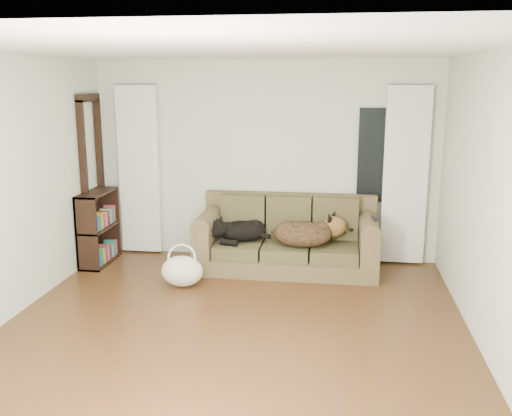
# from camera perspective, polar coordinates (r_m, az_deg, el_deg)

# --- Properties ---
(floor) EXTENTS (5.00, 5.00, 0.00)m
(floor) POSITION_cam_1_polar(r_m,az_deg,el_deg) (5.50, -2.57, -12.52)
(floor) COLOR #472D13
(floor) RESTS_ON ground
(ceiling) EXTENTS (5.00, 5.00, 0.00)m
(ceiling) POSITION_cam_1_polar(r_m,az_deg,el_deg) (4.98, -2.88, 15.65)
(ceiling) COLOR white
(ceiling) RESTS_ON ground
(wall_back) EXTENTS (4.50, 0.04, 2.60)m
(wall_back) POSITION_cam_1_polar(r_m,az_deg,el_deg) (7.52, 0.90, 4.74)
(wall_back) COLOR beige
(wall_back) RESTS_ON ground
(wall_right) EXTENTS (0.04, 5.00, 2.60)m
(wall_right) POSITION_cam_1_polar(r_m,az_deg,el_deg) (5.16, 22.64, 0.05)
(wall_right) COLOR beige
(wall_right) RESTS_ON ground
(curtain_left) EXTENTS (0.55, 0.08, 2.25)m
(curtain_left) POSITION_cam_1_polar(r_m,az_deg,el_deg) (7.86, -11.60, 3.73)
(curtain_left) COLOR white
(curtain_left) RESTS_ON ground
(curtain_right) EXTENTS (0.55, 0.08, 2.25)m
(curtain_right) POSITION_cam_1_polar(r_m,az_deg,el_deg) (7.45, 14.70, 3.09)
(curtain_right) COLOR white
(curtain_right) RESTS_ON ground
(window_pane) EXTENTS (0.50, 0.03, 1.20)m
(window_pane) POSITION_cam_1_polar(r_m,az_deg,el_deg) (7.43, 12.08, 5.15)
(window_pane) COLOR black
(window_pane) RESTS_ON wall_back
(door_casing) EXTENTS (0.07, 0.60, 2.10)m
(door_casing) POSITION_cam_1_polar(r_m,az_deg,el_deg) (7.72, -15.98, 2.59)
(door_casing) COLOR black
(door_casing) RESTS_ON ground
(sofa) EXTENTS (2.24, 0.97, 0.91)m
(sofa) POSITION_cam_1_polar(r_m,az_deg,el_deg) (7.14, 3.11, -2.67)
(sofa) COLOR #483F2F
(sofa) RESTS_ON floor
(dog_black_lab) EXTENTS (0.68, 0.53, 0.26)m
(dog_black_lab) POSITION_cam_1_polar(r_m,az_deg,el_deg) (7.19, -1.67, -2.29)
(dog_black_lab) COLOR black
(dog_black_lab) RESTS_ON sofa
(dog_shepherd) EXTENTS (0.77, 0.56, 0.33)m
(dog_shepherd) POSITION_cam_1_polar(r_m,az_deg,el_deg) (7.02, 5.05, -2.63)
(dog_shepherd) COLOR black
(dog_shepherd) RESTS_ON sofa
(tv_remote) EXTENTS (0.07, 0.17, 0.02)m
(tv_remote) POSITION_cam_1_polar(r_m,az_deg,el_deg) (6.92, 11.78, -1.02)
(tv_remote) COLOR black
(tv_remote) RESTS_ON sofa
(tote_bag) EXTENTS (0.58, 0.50, 0.36)m
(tote_bag) POSITION_cam_1_polar(r_m,az_deg,el_deg) (6.69, -7.38, -6.42)
(tote_bag) COLOR silver
(tote_bag) RESTS_ON floor
(bookshelf) EXTENTS (0.37, 0.79, 0.95)m
(bookshelf) POSITION_cam_1_polar(r_m,az_deg,el_deg) (7.64, -15.48, -1.70)
(bookshelf) COLOR black
(bookshelf) RESTS_ON floor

